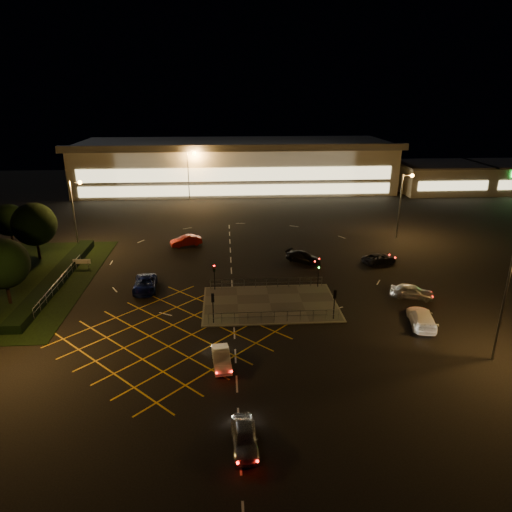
{
  "coord_description": "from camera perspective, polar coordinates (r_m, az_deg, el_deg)",
  "views": [
    {
      "loc": [
        -2.57,
        -46.26,
        21.71
      ],
      "look_at": [
        1.16,
        7.78,
        2.0
      ],
      "focal_mm": 32.0,
      "sensor_mm": 36.0,
      "label": 1
    }
  ],
  "objects": [
    {
      "name": "car_circ_red",
      "position": [
        68.34,
        -8.76,
        1.9
      ],
      "size": [
        4.89,
        3.08,
        1.52
      ],
      "primitive_type": "imported",
      "rotation": [
        0.0,
        0.0,
        5.06
      ],
      "color": "maroon",
      "rests_on": "ground"
    },
    {
      "name": "car_near_silver",
      "position": [
        31.58,
        -1.43,
        -21.7
      ],
      "size": [
        1.83,
        4.21,
        1.41
      ],
      "primitive_type": "imported",
      "rotation": [
        0.0,
        0.0,
        0.04
      ],
      "color": "silver",
      "rests_on": "ground"
    },
    {
      "name": "signal_ne",
      "position": [
        53.05,
        7.83,
        -1.59
      ],
      "size": [
        0.28,
        0.3,
        3.15
      ],
      "color": "black",
      "rests_on": "pedestrian_island"
    },
    {
      "name": "car_queue_white",
      "position": [
        39.12,
        -4.34,
        -12.63
      ],
      "size": [
        1.78,
        4.11,
        1.31
      ],
      "primitive_type": "imported",
      "rotation": [
        0.0,
        0.0,
        0.1
      ],
      "color": "silver",
      "rests_on": "ground"
    },
    {
      "name": "supermarket",
      "position": [
        109.48,
        -2.61,
        11.36
      ],
      "size": [
        72.0,
        26.5,
        10.5
      ],
      "color": "beige",
      "rests_on": "ground"
    },
    {
      "name": "streetlight_far_left",
      "position": [
        95.72,
        -8.23,
        10.69
      ],
      "size": [
        1.78,
        0.56,
        10.03
      ],
      "color": "slate",
      "rests_on": "ground"
    },
    {
      "name": "streetlight_nw",
      "position": [
        69.28,
        -21.6,
        5.96
      ],
      "size": [
        1.78,
        0.56,
        10.03
      ],
      "color": "slate",
      "rests_on": "ground"
    },
    {
      "name": "retail_unit_b",
      "position": [
        120.64,
        28.84,
        8.74
      ],
      "size": [
        14.8,
        14.8,
        6.35
      ],
      "color": "beige",
      "rests_on": "ground"
    },
    {
      "name": "car_approach_white",
      "position": [
        47.79,
        20.01,
        -7.28
      ],
      "size": [
        3.28,
        5.77,
        1.58
      ],
      "primitive_type": "imported",
      "rotation": [
        0.0,
        0.0,
        2.93
      ],
      "color": "white",
      "rests_on": "ground"
    },
    {
      "name": "signal_nw",
      "position": [
        52.01,
        -5.24,
        -1.93
      ],
      "size": [
        0.28,
        0.3,
        3.15
      ],
      "color": "black",
      "rests_on": "pedestrian_island"
    },
    {
      "name": "hedge",
      "position": [
        59.99,
        -23.58,
        -2.47
      ],
      "size": [
        2.0,
        26.0,
        1.0
      ],
      "primitive_type": "cube",
      "color": "black",
      "rests_on": "ground"
    },
    {
      "name": "car_far_dkgrey",
      "position": [
        61.39,
        5.9,
        -0.13
      ],
      "size": [
        4.99,
        4.49,
        1.39
      ],
      "primitive_type": "imported",
      "rotation": [
        0.0,
        0.0,
        0.91
      ],
      "color": "black",
      "rests_on": "ground"
    },
    {
      "name": "streetlight_far_right",
      "position": [
        102.88,
        15.09,
        10.86
      ],
      "size": [
        1.78,
        0.56,
        10.03
      ],
      "color": "slate",
      "rests_on": "ground"
    },
    {
      "name": "ground",
      "position": [
        51.17,
        -0.69,
        -5.11
      ],
      "size": [
        180.0,
        180.0,
        0.0
      ],
      "primitive_type": "plane",
      "color": "black",
      "rests_on": "ground"
    },
    {
      "name": "signal_sw",
      "position": [
        44.69,
        -5.41,
        -5.75
      ],
      "size": [
        0.28,
        0.3,
        3.15
      ],
      "rotation": [
        0.0,
        0.0,
        3.14
      ],
      "color": "black",
      "rests_on": "pedestrian_island"
    },
    {
      "name": "retail_unit_a",
      "position": [
        112.91,
        21.89,
        9.15
      ],
      "size": [
        18.8,
        14.8,
        6.35
      ],
      "color": "beige",
      "rests_on": "ground"
    },
    {
      "name": "tree_d",
      "position": [
        75.44,
        -28.5,
        3.98
      ],
      "size": [
        4.68,
        4.68,
        6.37
      ],
      "color": "black",
      "rests_on": "ground"
    },
    {
      "name": "grass_verge",
      "position": [
        62.03,
        -27.88,
        -2.9
      ],
      "size": [
        18.0,
        30.0,
        0.08
      ],
      "primitive_type": "cube",
      "color": "black",
      "rests_on": "ground"
    },
    {
      "name": "car_left_blue",
      "position": [
        54.03,
        -13.7,
        -3.43
      ],
      "size": [
        2.89,
        5.6,
        1.51
      ],
      "primitive_type": "imported",
      "rotation": [
        0.0,
        0.0,
        0.07
      ],
      "color": "#0B1345",
      "rests_on": "ground"
    },
    {
      "name": "signal_se",
      "position": [
        45.91,
        9.79,
        -5.24
      ],
      "size": [
        0.28,
        0.3,
        3.15
      ],
      "rotation": [
        0.0,
        0.0,
        3.14
      ],
      "color": "black",
      "rests_on": "pedestrian_island"
    },
    {
      "name": "streetlight_ne",
      "position": [
        73.14,
        17.96,
        7.07
      ],
      "size": [
        1.78,
        0.56,
        10.03
      ],
      "color": "slate",
      "rests_on": "ground"
    },
    {
      "name": "streetlight_se",
      "position": [
        42.42,
        29.32,
        -3.64
      ],
      "size": [
        1.78,
        0.56,
        10.03
      ],
      "color": "slate",
      "rests_on": "ground"
    },
    {
      "name": "pedestrian_island",
      "position": [
        49.48,
        1.76,
        -5.96
      ],
      "size": [
        14.0,
        9.0,
        0.12
      ],
      "primitive_type": "cube",
      "color": "#4C4944",
      "rests_on": "ground"
    },
    {
      "name": "car_right_silver",
      "position": [
        53.39,
        18.9,
        -4.22
      ],
      "size": [
        4.99,
        3.32,
        1.58
      ],
      "primitive_type": "imported",
      "rotation": [
        0.0,
        0.0,
        1.23
      ],
      "color": "#B7BABE",
      "rests_on": "ground"
    },
    {
      "name": "tree_e",
      "position": [
        54.59,
        -29.11,
        -0.85
      ],
      "size": [
        5.4,
        5.4,
        7.35
      ],
      "color": "black",
      "rests_on": "ground"
    },
    {
      "name": "car_east_grey",
      "position": [
        62.84,
        15.17,
        -0.31
      ],
      "size": [
        5.14,
        3.55,
        1.31
      ],
      "primitive_type": "imported",
      "rotation": [
        0.0,
        0.0,
        1.89
      ],
      "color": "black",
      "rests_on": "ground"
    },
    {
      "name": "tree_c",
      "position": [
        67.52,
        -25.98,
        3.58
      ],
      "size": [
        5.76,
        5.76,
        7.84
      ],
      "color": "black",
      "rests_on": "ground"
    }
  ]
}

